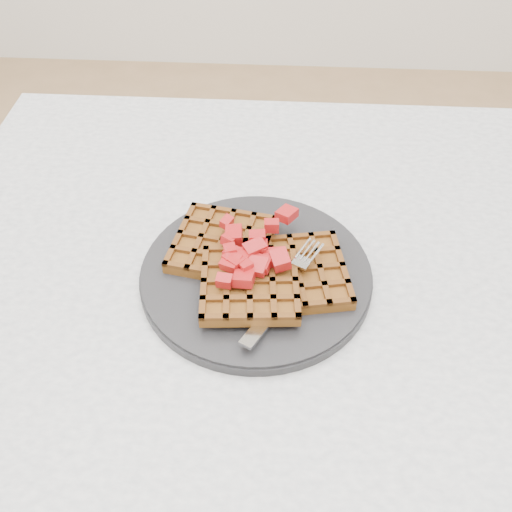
{
  "coord_description": "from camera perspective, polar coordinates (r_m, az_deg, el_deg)",
  "views": [
    {
      "loc": [
        -0.12,
        -0.51,
        1.28
      ],
      "look_at": [
        -0.15,
        -0.03,
        0.79
      ],
      "focal_mm": 40.0,
      "sensor_mm": 36.0,
      "label": 1
    }
  ],
  "objects": [
    {
      "name": "fork",
      "position": [
        0.67,
        3.2,
        -3.45
      ],
      "size": [
        0.1,
        0.17,
        0.02
      ],
      "primitive_type": null,
      "rotation": [
        0.0,
        0.0,
        -0.48
      ],
      "color": "silver",
      "rests_on": "plate"
    },
    {
      "name": "strawberry_pile",
      "position": [
        0.68,
        0.0,
        0.83
      ],
      "size": [
        0.15,
        0.15,
        0.02
      ],
      "primitive_type": null,
      "color": "maroon",
      "rests_on": "waffles"
    },
    {
      "name": "table",
      "position": [
        0.83,
        10.46,
        -6.55
      ],
      "size": [
        1.2,
        0.8,
        0.75
      ],
      "color": "silver",
      "rests_on": "ground"
    },
    {
      "name": "ground",
      "position": [
        1.38,
        6.75,
        -22.92
      ],
      "size": [
        4.0,
        4.0,
        0.0
      ],
      "primitive_type": "plane",
      "color": "tan",
      "rests_on": "ground"
    },
    {
      "name": "waffles",
      "position": [
        0.7,
        -0.0,
        -0.96
      ],
      "size": [
        0.23,
        0.2,
        0.03
      ],
      "color": "brown",
      "rests_on": "plate"
    },
    {
      "name": "plate",
      "position": [
        0.71,
        0.0,
        -1.8
      ],
      "size": [
        0.29,
        0.29,
        0.02
      ],
      "primitive_type": "cylinder",
      "color": "black",
      "rests_on": "table"
    }
  ]
}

